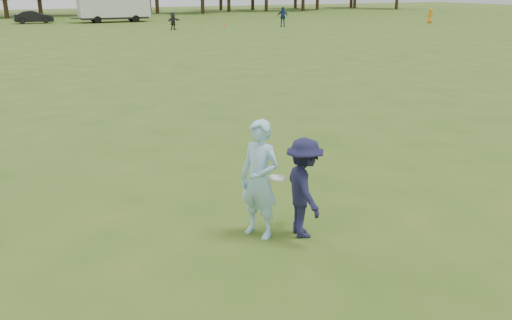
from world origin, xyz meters
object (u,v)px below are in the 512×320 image
object	(u,v)px
player_far_c	(430,16)
cargo_trailer	(114,6)
player_far_b	(283,17)
defender	(304,188)
player_far_d	(173,21)
car_f	(34,17)
thrower	(260,179)
field_cone	(225,24)

from	to	relation	value
player_far_c	cargo_trailer	world-z (taller)	cargo_trailer
player_far_b	cargo_trailer	size ratio (longest dim) A/B	0.23
defender	player_far_b	distance (m)	49.54
cargo_trailer	player_far_d	bearing A→B (deg)	-79.41
defender	car_f	xyz separation A→B (m)	(0.92, 60.45, -0.19)
player_far_b	cargo_trailer	xyz separation A→B (m)	(-14.11, 15.11, 0.76)
thrower	player_far_b	distance (m)	49.57
thrower	field_cone	size ratio (longest dim) A/B	6.93
thrower	player_far_c	xyz separation A→B (m)	(42.13, 40.43, -0.23)
defender	car_f	distance (m)	60.46
field_cone	cargo_trailer	world-z (taller)	cargo_trailer
thrower	player_far_b	size ratio (longest dim) A/B	1.02
field_cone	player_far_c	bearing A→B (deg)	-16.12
cargo_trailer	defender	bearing A→B (deg)	-99.32
player_far_c	thrower	bearing A→B (deg)	90.26
car_f	field_cone	size ratio (longest dim) A/B	14.08
player_far_d	cargo_trailer	world-z (taller)	cargo_trailer
player_far_b	cargo_trailer	bearing A→B (deg)	172.07
thrower	field_cone	world-z (taller)	thrower
field_cone	player_far_d	bearing A→B (deg)	-157.86
defender	player_far_c	world-z (taller)	defender
player_far_d	cargo_trailer	bearing A→B (deg)	73.21
defender	player_far_c	distance (m)	58.14
player_far_d	defender	bearing A→B (deg)	-132.68
player_far_b	field_cone	bearing A→B (deg)	-178.82
car_f	player_far_c	bearing A→B (deg)	-113.77
player_far_d	field_cone	size ratio (longest dim) A/B	5.58
cargo_trailer	player_far_b	bearing A→B (deg)	-46.97
player_far_c	player_far_d	size ratio (longest dim) A/B	0.96
player_far_b	player_far_d	xyz separation A→B (m)	(-11.50, 1.17, -0.18)
player_far_b	car_f	distance (m)	28.42
thrower	defender	xyz separation A→B (m)	(0.69, -0.34, -0.16)
player_far_c	cargo_trailer	distance (m)	36.50
player_far_c	car_f	distance (m)	45.05
defender	player_far_c	bearing A→B (deg)	-33.56
player_far_d	player_far_b	bearing A→B (deg)	-33.18
thrower	player_far_d	distance (m)	46.16
field_cone	cargo_trailer	size ratio (longest dim) A/B	0.03
thrower	car_f	size ratio (longest dim) A/B	0.49
thrower	player_far_b	xyz separation A→B (m)	(24.41, 43.14, -0.02)
defender	player_far_b	size ratio (longest dim) A/B	0.87
player_far_b	thrower	bearing A→B (deg)	-80.46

